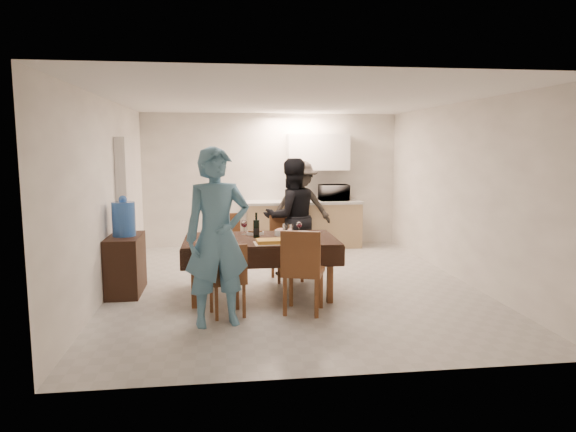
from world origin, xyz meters
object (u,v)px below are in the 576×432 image
dining_table (261,241)px  console (126,265)px  wine_bottle (256,225)px  person_far (291,217)px  savoury_tart (271,241)px  person_near (217,237)px  microwave (334,193)px  water_jug (124,219)px  water_pitcher (287,231)px  person_kitchen (301,207)px

dining_table → console: (-1.79, 0.35, -0.34)m
wine_bottle → person_far: bearing=59.0°
savoury_tart → person_near: size_ratio=0.21×
savoury_tart → microwave: size_ratio=0.73×
console → water_jug: 0.62m
water_pitcher → person_far: size_ratio=0.11×
savoury_tart → person_near: 0.95m
water_jug → microwave: 4.48m
person_far → microwave: bearing=-133.5°
water_pitcher → water_jug: bearing=169.5°
console → person_far: person_far is taller
water_pitcher → person_kitchen: bearing=77.6°
microwave → person_kitchen: bearing=31.9°
console → person_near: (1.24, -1.40, 0.59)m
wine_bottle → person_kitchen: 2.87m
water_jug → savoury_tart: 2.04m
console → person_near: person_near is taller
wine_bottle → water_pitcher: bearing=-14.0°
water_jug → wine_bottle: water_jug is taller
water_pitcher → savoury_tart: (-0.25, -0.33, -0.07)m
water_jug → person_near: 1.87m
water_pitcher → microwave: (1.33, 3.23, 0.20)m
water_jug → water_pitcher: bearing=-10.5°
savoury_tart → dining_table: bearing=104.7°
dining_table → water_jug: 1.84m
console → person_near: bearing=-48.4°
dining_table → water_jug: bearing=169.4°
savoury_tart → wine_bottle: bearing=109.2°
person_near → console: bearing=119.8°
dining_table → person_near: size_ratio=1.01×
wine_bottle → dining_table: bearing=-45.0°
water_jug → wine_bottle: size_ratio=1.35×
water_jug → person_kitchen: (2.75, 2.38, -0.16)m
water_pitcher → microwave: 3.50m
person_near → person_kitchen: bearing=56.4°
wine_bottle → savoury_tart: bearing=-70.8°
person_far → water_pitcher: bearing=64.2°
console → water_jug: water_jug is taller
wine_bottle → person_near: (-0.50, -1.10, 0.04)m
dining_table → person_far: bearing=62.8°
water_pitcher → person_far: person_far is taller
person_near → microwave: bearing=50.4°
dining_table → microwave: microwave is taller
microwave → water_pitcher: bearing=67.6°
dining_table → console: size_ratio=2.34×
savoury_tart → water_jug: bearing=158.9°
savoury_tart → person_far: bearing=72.5°
water_pitcher → savoury_tart: size_ratio=0.47×
water_pitcher → person_far: (0.20, 1.10, 0.03)m
person_far → person_kitchen: person_far is taller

